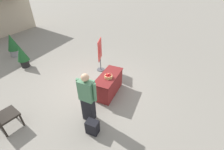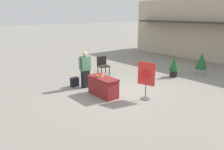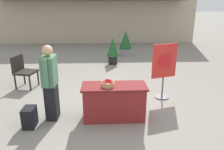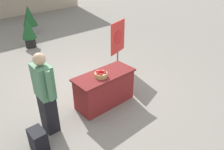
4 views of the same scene
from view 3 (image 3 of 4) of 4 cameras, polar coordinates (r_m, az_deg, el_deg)
The scene contains 10 objects.
ground_plane at distance 5.54m, azimuth 1.42°, elevation -7.76°, with size 120.00×120.00×0.00m, color gray.
storefront_building at distance 15.98m, azimuth -4.71°, elevation 17.17°, with size 12.73×5.25×4.26m.
display_table at distance 4.80m, azimuth 0.54°, elevation -6.97°, with size 1.39×0.60×0.77m.
apple_basket at distance 4.57m, azimuth -1.03°, elevation -2.15°, with size 0.27×0.27×0.16m.
person_visitor at distance 4.79m, azimuth -15.82°, elevation -1.98°, with size 0.27×0.61×1.63m.
backpack at distance 4.85m, azimuth -20.73°, elevation -10.27°, with size 0.24×0.34×0.42m.
poster_board at distance 5.80m, azimuth 13.42°, elevation 1.81°, with size 0.68×0.36×1.47m.
patio_chair at distance 7.01m, azimuth -22.30°, elevation 1.33°, with size 0.66×0.66×0.97m.
potted_plant_near_left at distance 9.04m, azimuth 0.22°, elevation 6.65°, with size 0.52×0.52×1.08m.
potted_plant_far_right at distance 10.56m, azimuth 3.59°, elevation 8.40°, with size 0.60×0.60×1.20m.
Camera 3 is at (-0.36, -4.96, 2.43)m, focal length 35.00 mm.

